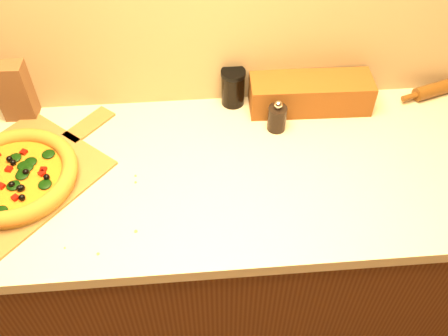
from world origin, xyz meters
TOP-DOWN VIEW (x-y plane):
  - cabinet at (0.00, 1.43)m, footprint 2.80×0.65m
  - countertop at (0.00, 1.43)m, footprint 2.84×0.68m
  - pizza_peel at (-0.53, 1.45)m, footprint 0.57×0.58m
  - pizza at (-0.54, 1.42)m, footprint 0.36×0.36m
  - pepper_grinder at (0.24, 1.59)m, footprint 0.06×0.06m
  - rolling_pin at (0.84, 1.72)m, footprint 0.33×0.12m
  - bread_bag at (0.36, 1.68)m, footprint 0.40×0.14m
  - paper_bag at (-0.57, 1.73)m, footprint 0.10×0.08m
  - dark_jar at (0.11, 1.73)m, footprint 0.08×0.08m

SIDE VIEW (x-z plane):
  - cabinet at x=0.00m, z-range 0.00..0.86m
  - countertop at x=0.00m, z-range 0.86..0.90m
  - pizza_peel at x=-0.53m, z-range 0.90..0.91m
  - rolling_pin at x=0.84m, z-range 0.90..0.95m
  - pizza at x=-0.54m, z-range 0.91..0.96m
  - pepper_grinder at x=0.24m, z-range 0.89..1.00m
  - bread_bag at x=0.36m, z-range 0.90..1.01m
  - dark_jar at x=0.11m, z-range 0.90..1.03m
  - paper_bag at x=-0.57m, z-range 0.90..1.10m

